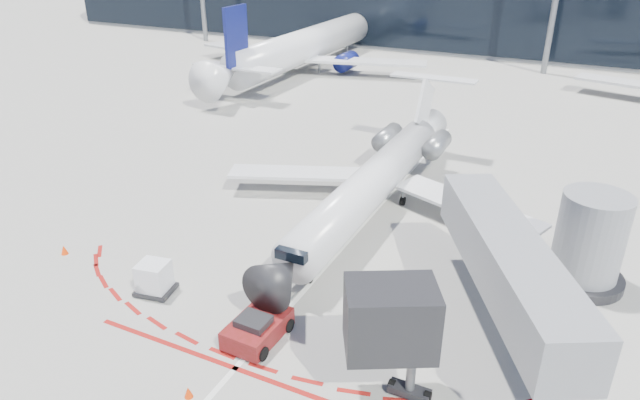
% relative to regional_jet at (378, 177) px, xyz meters
% --- Properties ---
extents(ground, '(260.00, 260.00, 0.00)m').
position_rel_regional_jet_xyz_m(ground, '(0.08, -4.56, -2.13)').
color(ground, gray).
rests_on(ground, ground).
extents(apron_centerline, '(0.25, 40.00, 0.01)m').
position_rel_regional_jet_xyz_m(apron_centerline, '(0.08, -2.56, -2.12)').
color(apron_centerline, silver).
rests_on(apron_centerline, ground).
extents(apron_stop_bar, '(14.00, 0.25, 0.01)m').
position_rel_regional_jet_xyz_m(apron_stop_bar, '(0.08, -16.06, -2.12)').
color(apron_stop_bar, maroon).
rests_on(apron_stop_bar, ground).
extents(jet_bridge, '(10.03, 15.20, 4.90)m').
position_rel_regional_jet_xyz_m(jet_bridge, '(9.87, -7.57, 0.88)').
color(jet_bridge, gray).
rests_on(jet_bridge, ground).
extents(regional_jet, '(20.62, 25.43, 6.37)m').
position_rel_regional_jet_xyz_m(regional_jet, '(0.00, 0.00, 0.00)').
color(regional_jet, silver).
rests_on(regional_jet, ground).
extents(pushback_tug, '(2.16, 4.85, 1.25)m').
position_rel_regional_jet_xyz_m(pushback_tug, '(-0.07, -14.06, -1.57)').
color(pushback_tug, '#53110B').
rests_on(pushback_tug, ground).
extents(uld_container, '(1.96, 1.75, 1.62)m').
position_rel_regional_jet_xyz_m(uld_container, '(-6.35, -13.28, -1.32)').
color(uld_container, black).
rests_on(uld_container, ground).
extents(safety_cone_left, '(0.38, 0.38, 0.53)m').
position_rel_regional_jet_xyz_m(safety_cone_left, '(-13.22, -12.63, -1.86)').
color(safety_cone_left, '#F03805').
rests_on(safety_cone_left, ground).
extents(safety_cone_right, '(0.34, 0.34, 0.47)m').
position_rel_regional_jet_xyz_m(safety_cone_right, '(-0.64, -18.12, -1.89)').
color(safety_cone_right, '#F03805').
rests_on(safety_cone_right, ground).
extents(bg_airliner_0, '(35.54, 37.63, 11.50)m').
position_rel_regional_jet_xyz_m(bg_airliner_0, '(-21.82, 32.94, 3.62)').
color(bg_airliner_0, silver).
rests_on(bg_airliner_0, ground).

